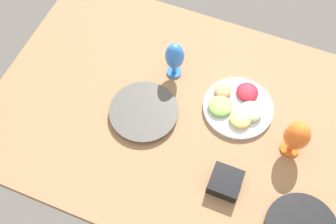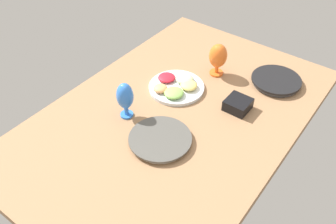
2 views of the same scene
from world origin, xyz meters
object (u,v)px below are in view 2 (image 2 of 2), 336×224
at_px(hurricane_glass_blue, 125,97).
at_px(hurricane_glass_orange, 218,57).
at_px(fruit_platter, 177,86).
at_px(square_bowl_black, 238,104).
at_px(dinner_plate_left, 160,140).
at_px(dinner_plate_right, 276,81).

xyz_separation_m(hurricane_glass_blue, hurricane_glass_orange, (0.53, -0.16, -0.00)).
bearing_deg(fruit_platter, hurricane_glass_orange, -20.96).
height_order(fruit_platter, square_bowl_black, fruit_platter).
relative_size(dinner_plate_left, hurricane_glass_blue, 1.49).
xyz_separation_m(dinner_plate_right, square_bowl_black, (-0.29, 0.06, 0.01)).
relative_size(hurricane_glass_orange, square_bowl_black, 1.60).
bearing_deg(square_bowl_black, fruit_platter, 99.32).
xyz_separation_m(dinner_plate_right, hurricane_glass_blue, (-0.64, 0.45, 0.09)).
relative_size(dinner_plate_right, hurricane_glass_orange, 1.43).
height_order(hurricane_glass_orange, square_bowl_black, hurricane_glass_orange).
bearing_deg(fruit_platter, dinner_plate_right, -47.73).
distance_m(dinner_plate_left, dinner_plate_right, 0.72).
bearing_deg(hurricane_glass_blue, fruit_platter, -13.22).
bearing_deg(square_bowl_black, dinner_plate_left, 157.64).
bearing_deg(fruit_platter, dinner_plate_left, -154.93).
distance_m(dinner_plate_right, square_bowl_black, 0.30).
bearing_deg(hurricane_glass_orange, dinner_plate_left, -173.26).
bearing_deg(dinner_plate_right, fruit_platter, 132.27).
xyz_separation_m(dinner_plate_left, square_bowl_black, (0.39, -0.16, 0.02)).
xyz_separation_m(fruit_platter, hurricane_glass_orange, (0.24, -0.09, 0.09)).
relative_size(dinner_plate_left, fruit_platter, 0.98).
bearing_deg(hurricane_glass_orange, dinner_plate_right, -69.26).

